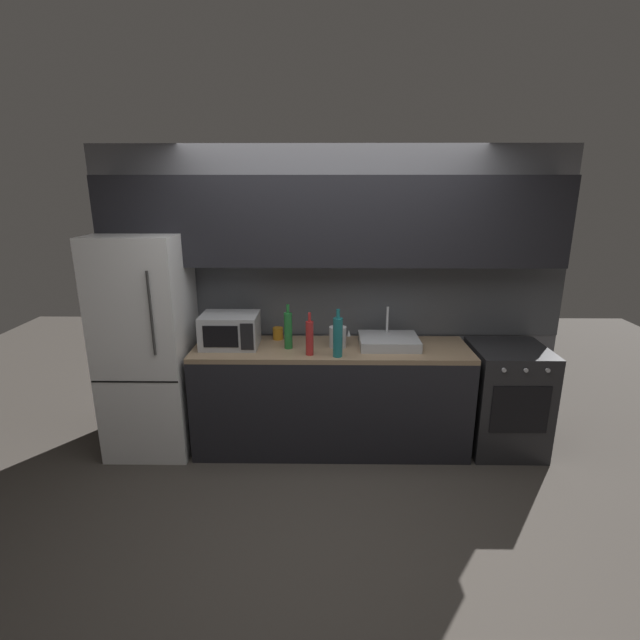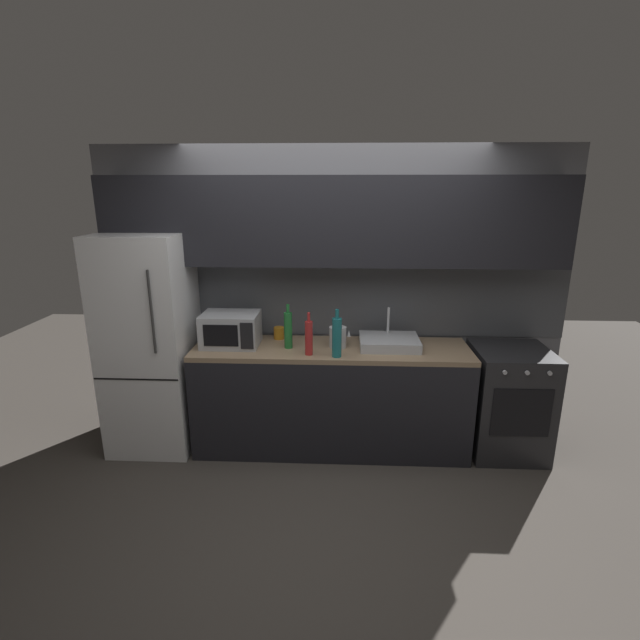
% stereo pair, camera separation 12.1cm
% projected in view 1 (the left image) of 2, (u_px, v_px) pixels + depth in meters
% --- Properties ---
extents(ground_plane, '(10.00, 10.00, 0.00)m').
position_uv_depth(ground_plane, '(332.00, 514.00, 3.21)').
color(ground_plane, '#3D3833').
extents(back_wall, '(4.00, 0.44, 2.50)m').
position_uv_depth(back_wall, '(331.00, 263.00, 3.93)').
color(back_wall, slate).
rests_on(back_wall, ground).
extents(counter_run, '(2.26, 0.60, 0.90)m').
position_uv_depth(counter_run, '(331.00, 397.00, 3.95)').
color(counter_run, black).
rests_on(counter_run, ground).
extents(refrigerator, '(0.68, 0.69, 1.82)m').
position_uv_depth(refrigerator, '(148.00, 345.00, 3.84)').
color(refrigerator, white).
rests_on(refrigerator, ground).
extents(oven_range, '(0.60, 0.62, 0.90)m').
position_uv_depth(oven_range, '(505.00, 398.00, 3.93)').
color(oven_range, '#232326').
rests_on(oven_range, ground).
extents(microwave, '(0.46, 0.35, 0.27)m').
position_uv_depth(microwave, '(230.00, 330.00, 3.81)').
color(microwave, '#A8AAAF').
rests_on(microwave, counter_run).
extents(sink_basin, '(0.48, 0.38, 0.30)m').
position_uv_depth(sink_basin, '(389.00, 341.00, 3.84)').
color(sink_basin, '#ADAFB5').
rests_on(sink_basin, counter_run).
extents(kettle, '(0.17, 0.14, 0.19)m').
position_uv_depth(kettle, '(338.00, 337.00, 3.80)').
color(kettle, '#B7BABF').
rests_on(kettle, counter_run).
extents(wine_bottle_red, '(0.06, 0.06, 0.34)m').
position_uv_depth(wine_bottle_red, '(310.00, 338.00, 3.61)').
color(wine_bottle_red, '#A82323').
rests_on(wine_bottle_red, counter_run).
extents(wine_bottle_teal, '(0.07, 0.07, 0.38)m').
position_uv_depth(wine_bottle_teal, '(338.00, 337.00, 3.57)').
color(wine_bottle_teal, '#19666B').
rests_on(wine_bottle_teal, counter_run).
extents(wine_bottle_green, '(0.07, 0.07, 0.36)m').
position_uv_depth(wine_bottle_green, '(288.00, 330.00, 3.76)').
color(wine_bottle_green, '#1E6B2D').
rests_on(wine_bottle_green, counter_run).
extents(mug_amber, '(0.09, 0.09, 0.10)m').
position_uv_depth(mug_amber, '(278.00, 333.00, 4.01)').
color(mug_amber, '#B27019').
rests_on(mug_amber, counter_run).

